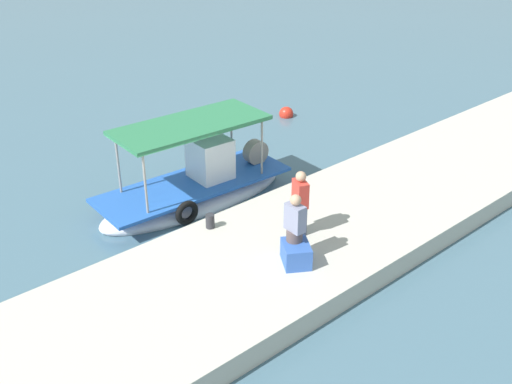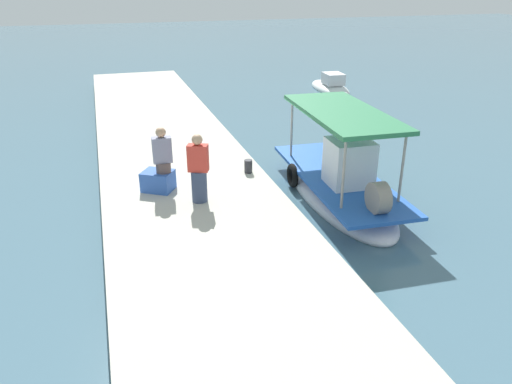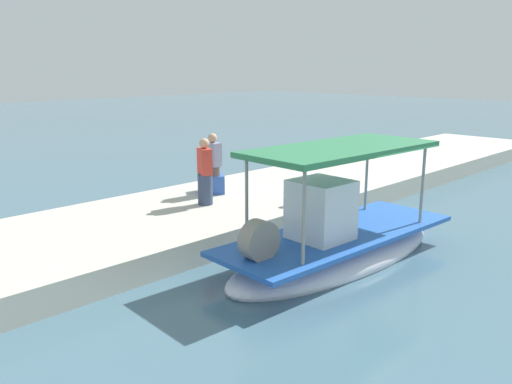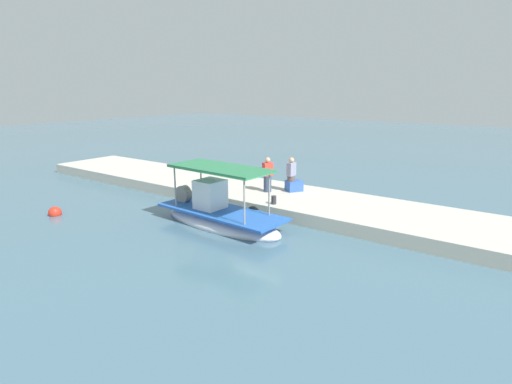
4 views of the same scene
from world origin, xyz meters
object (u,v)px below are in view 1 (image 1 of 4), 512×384
(main_fishing_boat, at_px, (197,188))
(marker_buoy, at_px, (286,114))
(fisherman_near_bollard, at_px, (300,206))
(cargo_crate, at_px, (296,254))
(fisherman_by_crate, at_px, (295,231))
(mooring_bollard, at_px, (210,221))

(main_fishing_boat, relative_size, marker_buoy, 10.78)
(fisherman_near_bollard, bearing_deg, cargo_crate, -137.86)
(fisherman_near_bollard, relative_size, fisherman_by_crate, 1.01)
(fisherman_by_crate, relative_size, mooring_bollard, 4.56)
(fisherman_by_crate, xyz_separation_m, marker_buoy, (7.85, 8.44, -1.29))
(cargo_crate, bearing_deg, fisherman_near_bollard, 42.14)
(main_fishing_boat, height_order, marker_buoy, main_fishing_boat)
(main_fishing_boat, bearing_deg, fisherman_near_bollard, -86.00)
(fisherman_near_bollard, relative_size, mooring_bollard, 4.61)
(fisherman_near_bollard, bearing_deg, mooring_bollard, 131.42)
(mooring_bollard, bearing_deg, fisherman_near_bollard, -48.58)
(main_fishing_boat, distance_m, fisherman_near_bollard, 4.26)
(fisherman_near_bollard, relative_size, cargo_crate, 2.28)
(main_fishing_boat, xyz_separation_m, marker_buoy, (7.19, 3.53, -0.32))
(fisherman_near_bollard, xyz_separation_m, fisherman_by_crate, (-0.95, -0.77, -0.01))
(mooring_bollard, distance_m, marker_buoy, 10.34)
(fisherman_near_bollard, height_order, mooring_bollard, fisherman_near_bollard)
(fisherman_near_bollard, xyz_separation_m, marker_buoy, (6.90, 7.67, -1.30))
(main_fishing_boat, distance_m, mooring_bollard, 2.71)
(main_fishing_boat, xyz_separation_m, mooring_bollard, (-1.28, -2.36, 0.36))
(fisherman_by_crate, bearing_deg, cargo_crate, -118.19)
(marker_buoy, bearing_deg, fisherman_near_bollard, -131.99)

